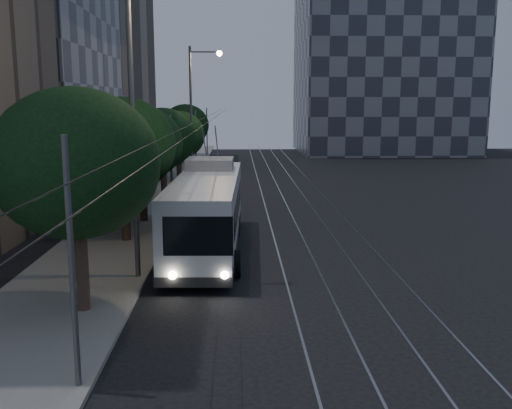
{
  "coord_description": "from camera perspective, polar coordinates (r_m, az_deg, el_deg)",
  "views": [
    {
      "loc": [
        -1.56,
        -22.55,
        6.68
      ],
      "look_at": [
        -0.72,
        2.08,
        2.26
      ],
      "focal_mm": 40.0,
      "sensor_mm": 36.0,
      "label": 1
    }
  ],
  "objects": [
    {
      "name": "car_white_b",
      "position": [
        46.98,
        -4.25,
        2.77
      ],
      "size": [
        2.95,
        4.81,
        1.3
      ],
      "primitive_type": "imported",
      "rotation": [
        0.0,
        0.0,
        -0.27
      ],
      "color": "silver",
      "rests_on": "ground"
    },
    {
      "name": "tree_3",
      "position": [
        39.87,
        -9.31,
        6.55
      ],
      "size": [
        4.61,
        4.61,
        6.34
      ],
      "color": "#33251C",
      "rests_on": "ground"
    },
    {
      "name": "overhead_wires",
      "position": [
        42.81,
        -6.55,
        5.8
      ],
      "size": [
        2.23,
        90.0,
        6.0
      ],
      "color": "black",
      "rests_on": "ground"
    },
    {
      "name": "tree_1",
      "position": [
        27.58,
        -13.2,
        5.75
      ],
      "size": [
        5.03,
        5.03,
        6.96
      ],
      "color": "#33251C",
      "rests_on": "ground"
    },
    {
      "name": "trolleybus",
      "position": [
        26.06,
        -4.86,
        -0.64
      ],
      "size": [
        3.14,
        13.21,
        5.63
      ],
      "rotation": [
        0.0,
        0.0,
        -0.03
      ],
      "color": "silver",
      "rests_on": "ground"
    },
    {
      "name": "streetlamp_near",
      "position": [
        21.35,
        -11.18,
        10.32
      ],
      "size": [
        2.72,
        0.44,
        11.44
      ],
      "color": "#59585B",
      "rests_on": "ground"
    },
    {
      "name": "tree_0",
      "position": [
        18.37,
        -17.58,
        3.89
      ],
      "size": [
        5.2,
        5.2,
        7.18
      ],
      "color": "#33251C",
      "rests_on": "ground"
    },
    {
      "name": "sidewalk",
      "position": [
        43.47,
        -9.78,
        1.28
      ],
      "size": [
        5.0,
        90.0,
        0.15
      ],
      "primitive_type": "cube",
      "color": "gray",
      "rests_on": "ground"
    },
    {
      "name": "building_tan_far",
      "position": [
        67.72,
        -17.82,
        18.83
      ],
      "size": [
        14.4,
        22.4,
        34.8
      ],
      "color": "gray",
      "rests_on": "ground"
    },
    {
      "name": "car_white_c",
      "position": [
        49.34,
        -3.39,
        3.15
      ],
      "size": [
        2.84,
        4.28,
        1.33
      ],
      "primitive_type": "imported",
      "rotation": [
        0.0,
        0.0,
        0.39
      ],
      "color": "white",
      "rests_on": "ground"
    },
    {
      "name": "tree_4",
      "position": [
        49.08,
        -7.77,
        6.89
      ],
      "size": [
        4.52,
        4.52,
        6.0
      ],
      "color": "#33251C",
      "rests_on": "ground"
    },
    {
      "name": "tram_rails",
      "position": [
        43.26,
        3.47,
        1.28
      ],
      "size": [
        4.52,
        90.0,
        0.02
      ],
      "color": "gray",
      "rests_on": "ground"
    },
    {
      "name": "pickup_silver",
      "position": [
        32.13,
        -5.61,
        -0.56
      ],
      "size": [
        4.39,
        5.76,
        1.45
      ],
      "primitive_type": "imported",
      "rotation": [
        0.0,
        0.0,
        0.43
      ],
      "color": "#9C9EA3",
      "rests_on": "ground"
    },
    {
      "name": "tree_2",
      "position": [
        32.12,
        -11.4,
        5.96
      ],
      "size": [
        4.59,
        4.59,
        6.52
      ],
      "color": "#33251C",
      "rests_on": "ground"
    },
    {
      "name": "building_distant_right",
      "position": [
        80.15,
        12.55,
        13.74
      ],
      "size": [
        22.0,
        18.0,
        24.0
      ],
      "primitive_type": "cube",
      "color": "#333742",
      "rests_on": "ground"
    },
    {
      "name": "tree_5",
      "position": [
        61.82,
        -7.05,
        7.86
      ],
      "size": [
        4.96,
        4.96,
        6.52
      ],
      "color": "#33251C",
      "rests_on": "ground"
    },
    {
      "name": "car_white_a",
      "position": [
        41.53,
        -3.5,
        1.78
      ],
      "size": [
        1.97,
        3.9,
        1.27
      ],
      "primitive_type": "imported",
      "rotation": [
        0.0,
        0.0,
        0.13
      ],
      "color": "silver",
      "rests_on": "ground"
    },
    {
      "name": "streetlamp_far",
      "position": [
        46.44,
        -6.0,
        10.01
      ],
      "size": [
        2.64,
        0.44,
        11.05
      ],
      "color": "#59585B",
      "rests_on": "ground"
    },
    {
      "name": "ground",
      "position": [
        23.57,
        1.94,
        -6.3
      ],
      "size": [
        120.0,
        120.0,
        0.0
      ],
      "primitive_type": "plane",
      "color": "black",
      "rests_on": "ground"
    },
    {
      "name": "building_glass_mid",
      "position": [
        48.31,
        -24.25,
        17.33
      ],
      "size": [
        14.4,
        18.4,
        26.8
      ],
      "color": "#333742",
      "rests_on": "ground"
    },
    {
      "name": "car_white_d",
      "position": [
        56.37,
        -4.68,
        4.01
      ],
      "size": [
        1.59,
        3.89,
        1.32
      ],
      "primitive_type": "imported",
      "rotation": [
        0.0,
        0.0,
        0.01
      ],
      "color": "#BCBCC1",
      "rests_on": "ground"
    }
  ]
}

